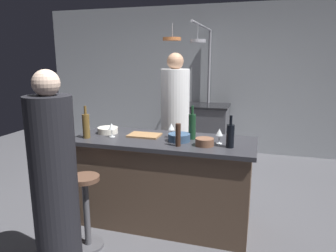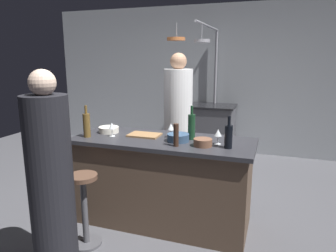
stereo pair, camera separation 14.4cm
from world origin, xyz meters
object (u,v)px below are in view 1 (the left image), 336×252
at_px(wine_bottle_dark, 230,135).
at_px(mixing_bowl_wooden, 205,142).
at_px(wine_bottle_green, 192,126).
at_px(wine_glass_by_chef, 112,127).
at_px(mixing_bowl_blue, 179,137).
at_px(wine_glass_near_left_guest, 171,127).
at_px(wine_bottle_amber, 86,126).
at_px(stove_range, 205,130).
at_px(chef, 175,126).
at_px(cutting_board, 144,135).
at_px(wine_glass_near_right_guest, 219,133).
at_px(bar_stool_left, 86,208).
at_px(mixing_bowl_ceramic, 108,130).
at_px(guest_left, 55,186).
at_px(pepper_mill, 178,135).

relative_size(wine_bottle_dark, mixing_bowl_wooden, 1.72).
bearing_deg(wine_bottle_green, wine_glass_by_chef, -168.50).
bearing_deg(mixing_bowl_blue, wine_glass_near_left_guest, 135.20).
bearing_deg(wine_bottle_amber, wine_bottle_green, 14.40).
distance_m(stove_range, chef, 1.51).
xyz_separation_m(stove_range, wine_glass_by_chef, (-0.53, -2.53, 0.56)).
xyz_separation_m(cutting_board, wine_glass_near_right_guest, (0.78, -0.08, 0.10)).
relative_size(stove_range, mixing_bowl_wooden, 5.22).
bearing_deg(wine_glass_near_right_guest, bar_stool_left, -151.04).
relative_size(wine_bottle_dark, wine_bottle_amber, 0.90).
relative_size(bar_stool_left, wine_glass_near_left_guest, 4.66).
bearing_deg(wine_bottle_amber, mixing_bowl_ceramic, 65.85).
bearing_deg(wine_bottle_green, bar_stool_left, -138.80).
bearing_deg(guest_left, wine_bottle_dark, 36.25).
bearing_deg(wine_bottle_amber, guest_left, -75.79).
bearing_deg(mixing_bowl_wooden, guest_left, -138.16).
distance_m(wine_bottle_dark, mixing_bowl_wooden, 0.24).
bearing_deg(mixing_bowl_wooden, mixing_bowl_blue, 162.03).
xyz_separation_m(guest_left, wine_bottle_green, (0.82, 1.08, 0.28)).
relative_size(cutting_board, mixing_bowl_wooden, 1.88).
bearing_deg(wine_bottle_green, wine_bottle_dark, -26.62).
xyz_separation_m(chef, guest_left, (-0.39, -1.99, -0.06)).
bearing_deg(wine_glass_near_right_guest, wine_bottle_amber, -172.98).
bearing_deg(mixing_bowl_blue, bar_stool_left, -140.25).
bearing_deg(mixing_bowl_wooden, stove_range, 99.53).
bearing_deg(bar_stool_left, wine_glass_by_chef, 89.43).
height_order(cutting_board, wine_glass_by_chef, wine_glass_by_chef).
distance_m(pepper_mill, wine_glass_near_right_guest, 0.40).
height_order(bar_stool_left, mixing_bowl_wooden, mixing_bowl_wooden).
xyz_separation_m(pepper_mill, wine_bottle_amber, (-0.96, 0.03, 0.02)).
bearing_deg(chef, stove_range, 83.94).
height_order(stove_range, wine_bottle_green, wine_bottle_green).
distance_m(stove_range, guest_left, 3.51).
height_order(pepper_mill, wine_glass_by_chef, pepper_mill).
xyz_separation_m(chef, wine_bottle_dark, (0.81, -1.11, 0.20)).
relative_size(wine_bottle_dark, wine_glass_by_chef, 2.01).
xyz_separation_m(chef, bar_stool_left, (-0.38, -1.61, -0.44)).
relative_size(wine_glass_by_chef, mixing_bowl_wooden, 0.86).
height_order(pepper_mill, wine_bottle_dark, wine_bottle_dark).
distance_m(bar_stool_left, wine_bottle_green, 1.25).
bearing_deg(wine_bottle_amber, mixing_bowl_wooden, 2.86).
relative_size(chef, guest_left, 1.09).
height_order(guest_left, wine_bottle_dark, guest_left).
relative_size(wine_bottle_green, mixing_bowl_blue, 1.57).
height_order(wine_glass_by_chef, mixing_bowl_blue, wine_glass_by_chef).
relative_size(chef, wine_glass_near_right_guest, 12.00).
bearing_deg(stove_range, wine_bottle_dark, -75.57).
height_order(wine_bottle_amber, wine_glass_by_chef, wine_bottle_amber).
distance_m(wine_bottle_green, mixing_bowl_wooden, 0.28).
bearing_deg(mixing_bowl_blue, mixing_bowl_ceramic, 173.08).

